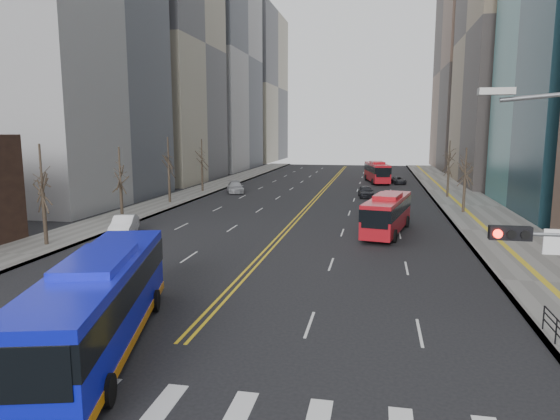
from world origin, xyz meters
TOP-DOWN VIEW (x-y plane):
  - ground at (0.00, 0.00)m, footprint 220.00×220.00m
  - sidewalk_right at (17.50, 45.00)m, footprint 7.00×130.00m
  - sidewalk_left at (-16.50, 45.00)m, footprint 5.00×130.00m
  - crosswalk at (0.00, 0.00)m, footprint 26.70×4.00m
  - centerline at (0.00, 55.00)m, footprint 0.55×100.00m
  - office_towers at (0.12, 68.51)m, footprint 83.00×134.00m
  - street_trees at (-7.18, 34.55)m, footprint 35.20×47.20m
  - blue_bus at (-2.75, 4.00)m, footprint 5.89×12.92m
  - red_bus_near at (8.27, 28.42)m, footprint 4.26×10.36m
  - red_bus_far at (7.30, 69.09)m, footprint 4.32×10.95m
  - car_white at (-12.50, 23.89)m, footprint 2.88×4.88m
  - car_dark_mid at (6.02, 50.61)m, footprint 2.21×4.47m
  - car_silver at (-11.37, 52.06)m, footprint 3.70×5.44m
  - car_dark_far at (10.62, 67.84)m, footprint 2.71×4.26m

SIDE VIEW (x-z plane):
  - ground at x=0.00m, z-range 0.00..0.00m
  - crosswalk at x=0.00m, z-range 0.00..0.01m
  - centerline at x=0.00m, z-range 0.00..0.01m
  - sidewalk_right at x=17.50m, z-range 0.00..0.15m
  - sidewalk_left at x=-16.50m, z-range 0.00..0.15m
  - car_dark_far at x=10.62m, z-range 0.00..1.10m
  - car_dark_mid at x=6.02m, z-range 0.00..1.46m
  - car_silver at x=-11.37m, z-range 0.00..1.46m
  - car_white at x=-12.50m, z-range 0.00..1.52m
  - red_bus_near at x=8.27m, z-range 0.19..3.42m
  - red_bus_far at x=7.30m, z-range 0.19..3.60m
  - blue_bus at x=-2.75m, z-range 0.09..3.76m
  - street_trees at x=-7.18m, z-range 1.07..8.67m
  - office_towers at x=0.12m, z-range -5.08..52.92m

